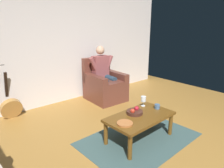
{
  "coord_description": "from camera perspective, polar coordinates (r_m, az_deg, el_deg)",
  "views": [
    {
      "loc": [
        2.04,
        1.29,
        1.73
      ],
      "look_at": [
        -0.32,
        -1.46,
        0.65
      ],
      "focal_mm": 33.2,
      "sensor_mm": 36.0,
      "label": 1
    }
  ],
  "objects": [
    {
      "name": "ground_plane",
      "position": [
        2.97,
        14.66,
        -19.61
      ],
      "size": [
        6.74,
        6.74,
        0.0
      ],
      "primitive_type": "plane",
      "color": "olive"
    },
    {
      "name": "wall_back",
      "position": [
        4.62,
        -14.55,
        11.29
      ],
      "size": [
        5.95,
        0.06,
        2.68
      ],
      "primitive_type": "cube",
      "color": "silver",
      "rests_on": "ground"
    },
    {
      "name": "rug",
      "position": [
        3.33,
        7.46,
        -14.7
      ],
      "size": [
        1.77,
        1.23,
        0.01
      ],
      "primitive_type": "cube",
      "rotation": [
        0.0,
        0.0,
        0.03
      ],
      "color": "#354F4E",
      "rests_on": "ground"
    },
    {
      "name": "armchair",
      "position": [
        4.77,
        -2.13,
        -0.51
      ],
      "size": [
        0.76,
        0.86,
        0.95
      ],
      "rotation": [
        0.0,
        0.0,
        -0.05
      ],
      "color": "brown",
      "rests_on": "ground"
    },
    {
      "name": "person_seated",
      "position": [
        4.71,
        -2.4,
        3.41
      ],
      "size": [
        0.64,
        0.56,
        1.23
      ],
      "rotation": [
        0.0,
        0.0,
        -0.05
      ],
      "color": "#8D4747",
      "rests_on": "ground"
    },
    {
      "name": "coffee_table",
      "position": [
        3.17,
        7.69,
        -9.5
      ],
      "size": [
        1.06,
        0.61,
        0.39
      ],
      "rotation": [
        0.0,
        0.0,
        0.03
      ],
      "color": "brown",
      "rests_on": "ground"
    },
    {
      "name": "guitar",
      "position": [
        4.3,
        -26.08,
        -5.61
      ],
      "size": [
        0.39,
        0.35,
        1.01
      ],
      "color": "#AD7A3B",
      "rests_on": "ground"
    },
    {
      "name": "wine_glass_near",
      "position": [
        3.46,
        8.63,
        -4.23
      ],
      "size": [
        0.08,
        0.08,
        0.17
      ],
      "color": "silver",
      "rests_on": "coffee_table"
    },
    {
      "name": "fruit_bowl",
      "position": [
        3.18,
        6.24,
        -7.61
      ],
      "size": [
        0.25,
        0.25,
        0.11
      ],
      "color": "#41231A",
      "rests_on": "coffee_table"
    },
    {
      "name": "decorative_dish",
      "position": [
        2.88,
        3.54,
        -10.77
      ],
      "size": [
        0.22,
        0.22,
        0.02
      ],
      "primitive_type": "cylinder",
      "color": "#A86130",
      "rests_on": "coffee_table"
    },
    {
      "name": "candle_jar",
      "position": [
        3.42,
        12.33,
        -6.06
      ],
      "size": [
        0.09,
        0.09,
        0.07
      ],
      "primitive_type": "cylinder",
      "color": "#456487",
      "rests_on": "coffee_table"
    }
  ]
}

